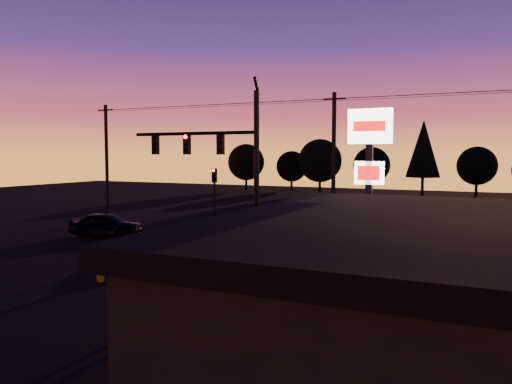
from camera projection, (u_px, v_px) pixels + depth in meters
ground at (177, 290)px, 19.21m from camera, size 120.00×120.00×0.00m
lane_arrow at (210, 282)px, 20.50m from camera, size 1.20×3.10×0.01m
traffic_signal_mast at (224, 161)px, 22.47m from camera, size 6.79×0.52×8.58m
secondary_signal at (214, 192)px, 31.48m from camera, size 0.30×0.31×4.35m
pylon_sign at (369, 164)px, 17.19m from camera, size 1.50×0.28×6.80m
utility_pole_0 at (107, 163)px, 38.32m from camera, size 1.40×0.26×9.00m
utility_pole_1 at (334, 165)px, 30.61m from camera, size 1.40×0.26×9.00m
power_wires at (334, 99)px, 30.31m from camera, size 36.00×1.22×0.07m
bollard at (100, 271)px, 20.55m from camera, size 0.30×0.30×0.89m
tree_0 at (246, 162)px, 73.35m from camera, size 5.36×5.36×6.74m
tree_1 at (292, 166)px, 73.53m from camera, size 4.54×4.54×5.71m
tree_2 at (320, 161)px, 66.38m from camera, size 5.77×5.78×7.26m
tree_3 at (372, 165)px, 67.46m from camera, size 4.95×4.95×6.22m
tree_4 at (423, 149)px, 61.60m from camera, size 4.18×4.18×9.50m
tree_5 at (477, 166)px, 63.70m from camera, size 4.95×4.95×6.22m
car_left at (106, 225)px, 31.72m from camera, size 4.88×3.14×1.54m
car_mid at (186, 241)px, 26.33m from camera, size 4.43×2.89×1.38m
car_right at (360, 241)px, 26.15m from camera, size 4.94×2.49×1.37m
suv_parked at (474, 345)px, 12.09m from camera, size 2.77×4.78×1.25m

